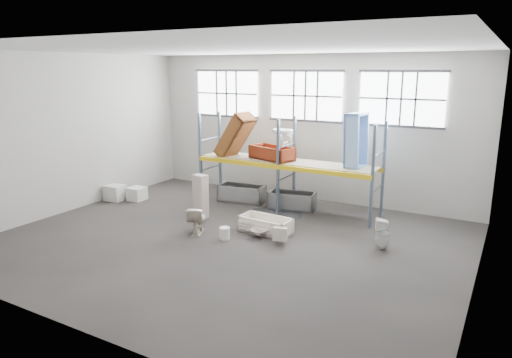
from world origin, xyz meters
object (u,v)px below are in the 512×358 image
Objects in this scene: blue_tub_upright at (356,141)px; carton_near at (115,193)px; bucket at (225,233)px; toilet_white at (383,234)px; bathtub_beige at (266,225)px; steel_tub_right at (292,200)px; cistern_tall at (201,196)px; toilet_beige at (197,220)px; steel_tub_left at (242,193)px; rust_tub_flat at (272,153)px.

blue_tub_upright reaches higher than carton_near.
blue_tub_upright reaches higher than bucket.
toilet_white reaches higher than carton_near.
bathtub_beige is 1.00× the size of steel_tub_right.
bucket is at bearing -23.21° from cistern_tall.
steel_tub_left is at bearing -101.88° from toilet_beige.
toilet_beige is 3.69m from steel_tub_right.
bathtub_beige is 2.44m from cistern_tall.
blue_tub_upright reaches higher than cistern_tall.
rust_tub_flat is (-4.24, 1.97, 1.42)m from toilet_white.
steel_tub_right is 4.55× the size of bucket.
toilet_white reaches higher than steel_tub_left.
blue_tub_upright is at bearing 56.45° from bucket.
carton_near is (-7.86, -2.31, -2.13)m from blue_tub_upright.
rust_tub_flat is at bearing 22.00° from carton_near.
toilet_white reaches higher than bucket.
steel_tub_left is 1.03× the size of rust_tub_flat.
rust_tub_flat is (1.34, 2.15, 1.14)m from cistern_tall.
cistern_tall is (-0.75, 1.20, 0.29)m from toilet_beige.
bucket is (1.50, -3.38, -0.12)m from steel_tub_left.
cistern_tall is 2.17× the size of carton_near.
bathtub_beige is 3.22m from steel_tub_left.
rust_tub_flat is (1.15, 0.01, 1.53)m from steel_tub_left.
steel_tub_left reaches higher than carton_near.
steel_tub_right is (1.88, 0.10, -0.01)m from steel_tub_left.
cistern_tall is at bearing -1.18° from carton_near.
cistern_tall is 5.59m from toilet_white.
steel_tub_right is at bearing -176.11° from blue_tub_upright.
steel_tub_right reaches higher than bucket.
carton_near is at bearing -168.10° from cistern_tall.
carton_near is at bearing -107.74° from toilet_white.
toilet_beige is 0.52× the size of steel_tub_right.
blue_tub_upright is (4.08, 2.38, 1.72)m from cistern_tall.
toilet_beige reaches higher than carton_near.
cistern_tall reaches higher than steel_tub_left.
toilet_white is (4.83, 1.37, 0.02)m from toilet_beige.
steel_tub_left reaches higher than steel_tub_right.
bucket is (0.93, -0.03, -0.22)m from toilet_beige.
bathtub_beige is at bearing -2.65° from carton_near.
carton_near is at bearing -178.81° from bathtub_beige.
cistern_tall is at bearing -132.54° from steel_tub_right.
cistern_tall is 2.15m from bucket.
bucket is at bearing -96.25° from steel_tub_right.
rust_tub_flat reaches higher than steel_tub_left.
rust_tub_flat is at bearing 71.15° from cistern_tall.
cistern_tall is 1.68× the size of toilet_white.
blue_tub_upright is at bearing 43.38° from cistern_tall.
toilet_beige reaches higher than steel_tub_left.
bucket is (-0.38, -3.48, -0.11)m from steel_tub_right.
toilet_white is at bearing -55.75° from blue_tub_upright.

